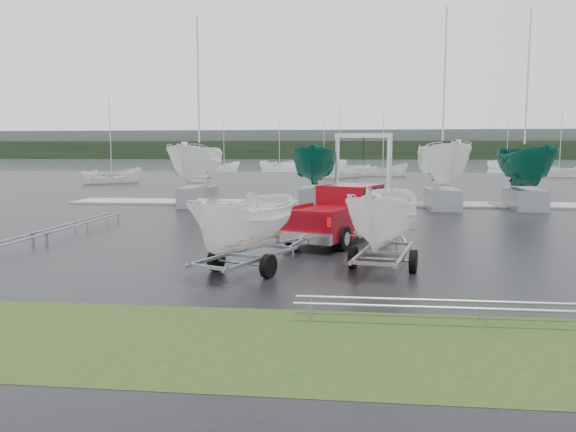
{
  "coord_description": "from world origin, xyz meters",
  "views": [
    {
      "loc": [
        1.52,
        -19.87,
        3.2
      ],
      "look_at": [
        -0.33,
        -3.15,
        1.2
      ],
      "focal_mm": 35.0,
      "sensor_mm": 36.0,
      "label": 1
    }
  ],
  "objects_px": {
    "pickup_truck": "(343,211)",
    "trailer_hitched": "(245,175)",
    "trailer_parked": "(386,168)",
    "boat_hoist": "(363,159)"
  },
  "relations": [
    {
      "from": "pickup_truck",
      "to": "trailer_parked",
      "type": "distance_m",
      "value": 5.39
    },
    {
      "from": "trailer_parked",
      "to": "boat_hoist",
      "type": "xyz_separation_m",
      "value": [
        -0.19,
        17.84,
        -0.03
      ]
    },
    {
      "from": "trailer_parked",
      "to": "boat_hoist",
      "type": "bearing_deg",
      "value": 102.88
    },
    {
      "from": "pickup_truck",
      "to": "trailer_parked",
      "type": "relative_size",
      "value": 1.22
    },
    {
      "from": "pickup_truck",
      "to": "trailer_hitched",
      "type": "distance_m",
      "value": 6.55
    },
    {
      "from": "trailer_parked",
      "to": "boat_hoist",
      "type": "distance_m",
      "value": 17.84
    },
    {
      "from": "trailer_hitched",
      "to": "trailer_parked",
      "type": "distance_m",
      "value": 3.72
    },
    {
      "from": "pickup_truck",
      "to": "trailer_hitched",
      "type": "height_order",
      "value": "trailer_hitched"
    },
    {
      "from": "pickup_truck",
      "to": "boat_hoist",
      "type": "xyz_separation_m",
      "value": [
        0.97,
        12.86,
        1.67
      ]
    },
    {
      "from": "trailer_parked",
      "to": "boat_hoist",
      "type": "relative_size",
      "value": 1.21
    }
  ]
}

